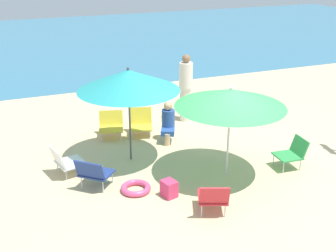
{
  "coord_description": "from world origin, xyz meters",
  "views": [
    {
      "loc": [
        -3.98,
        -6.57,
        4.08
      ],
      "look_at": [
        -0.85,
        1.23,
        0.7
      ],
      "focal_mm": 47.44,
      "sensor_mm": 36.0,
      "label": 1
    }
  ],
  "objects": [
    {
      "name": "beach_chair_e",
      "position": [
        -1.65,
        2.75,
        0.29
      ],
      "size": [
        0.68,
        0.7,
        0.57
      ],
      "rotation": [
        0.0,
        0.0,
        -1.86
      ],
      "color": "gold",
      "rests_on": "ground_plane"
    },
    {
      "name": "beach_bag",
      "position": [
        -1.42,
        -0.26,
        0.15
      ],
      "size": [
        0.28,
        0.31,
        0.3
      ],
      "primitive_type": "cube",
      "rotation": [
        0.0,
        0.0,
        4.98
      ],
      "color": "#DB3866",
      "rests_on": "ground_plane"
    },
    {
      "name": "beach_chair_c",
      "position": [
        -0.98,
        2.63,
        0.3
      ],
      "size": [
        0.67,
        0.7,
        0.6
      ],
      "rotation": [
        0.0,
        0.0,
        -1.88
      ],
      "color": "gold",
      "rests_on": "ground_plane"
    },
    {
      "name": "umbrella_green",
      "position": [
        -0.1,
        0.07,
        1.57
      ],
      "size": [
        2.05,
        2.05,
        1.79
      ],
      "color": "silver",
      "rests_on": "ground_plane"
    },
    {
      "name": "swim_ring",
      "position": [
        -1.91,
        0.14,
        0.05
      ],
      "size": [
        0.55,
        0.55,
        0.11
      ],
      "primitive_type": "torus",
      "color": "#E54C7F",
      "rests_on": "ground_plane"
    },
    {
      "name": "beach_chair_a",
      "position": [
        -2.97,
        1.24,
        0.3
      ],
      "size": [
        0.69,
        0.66,
        0.61
      ],
      "rotation": [
        0.0,
        0.0,
        0.23
      ],
      "color": "white",
      "rests_on": "ground_plane"
    },
    {
      "name": "umbrella_teal",
      "position": [
        -1.6,
        1.42,
        1.7
      ],
      "size": [
        2.03,
        2.03,
        1.96
      ],
      "color": "#4C4C51",
      "rests_on": "ground_plane"
    },
    {
      "name": "beach_chair_b",
      "position": [
        1.27,
        -0.11,
        0.32
      ],
      "size": [
        0.59,
        0.51,
        0.6
      ],
      "rotation": [
        0.0,
        0.0,
        3.07
      ],
      "color": "#33934C",
      "rests_on": "ground_plane"
    },
    {
      "name": "beach_chair_d",
      "position": [
        -0.96,
        -1.03,
        0.32
      ],
      "size": [
        0.67,
        0.73,
        0.61
      ],
      "rotation": [
        0.0,
        0.0,
        1.19
      ],
      "color": "red",
      "rests_on": "ground_plane"
    },
    {
      "name": "beach_chair_f",
      "position": [
        -2.58,
        0.51,
        0.33
      ],
      "size": [
        0.77,
        0.77,
        0.62
      ],
      "rotation": [
        0.0,
        0.0,
        0.84
      ],
      "color": "navy",
      "rests_on": "ground_plane"
    },
    {
      "name": "sea_water",
      "position": [
        0.0,
        14.42,
        0.0
      ],
      "size": [
        40.0,
        16.0,
        0.01
      ],
      "primitive_type": "cube",
      "color": "teal",
      "rests_on": "ground_plane"
    },
    {
      "name": "ground_plane",
      "position": [
        0.0,
        0.0,
        0.0
      ],
      "size": [
        40.0,
        40.0,
        0.0
      ],
      "primitive_type": "plane",
      "color": "#D3BC8C"
    },
    {
      "name": "person_a",
      "position": [
        0.36,
        3.06,
        0.85
      ],
      "size": [
        0.34,
        0.34,
        1.7
      ],
      "rotation": [
        0.0,
        0.0,
        4.24
      ],
      "color": "silver",
      "rests_on": "ground_plane"
    },
    {
      "name": "person_b",
      "position": [
        -0.52,
        2.04,
        0.47
      ],
      "size": [
        0.43,
        0.54,
        0.92
      ],
      "rotation": [
        0.0,
        0.0,
        4.27
      ],
      "color": "#2D519E",
      "rests_on": "ground_plane"
    }
  ]
}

